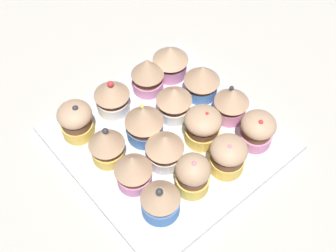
{
  "coord_description": "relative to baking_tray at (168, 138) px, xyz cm",
  "views": [
    {
      "loc": [
        33.36,
        -28.26,
        64.37
      ],
      "look_at": [
        0.0,
        0.0,
        4.2
      ],
      "focal_mm": 48.14,
      "sensor_mm": 36.0,
      "label": 1
    }
  ],
  "objects": [
    {
      "name": "cupcake_10",
      "position": [
        3.98,
        4.1,
        4.08
      ],
      "size": [
        6.16,
        6.16,
        6.97
      ],
      "color": "#EFC651",
      "rests_on": "baking_tray"
    },
    {
      "name": "cupcake_7",
      "position": [
        9.75,
        -3.32,
        4.27
      ],
      "size": [
        5.41,
        5.41,
        7.56
      ],
      "color": "#EFC651",
      "rests_on": "baking_tray"
    },
    {
      "name": "cupcake_0",
      "position": [
        -10.41,
        -11.14,
        4.19
      ],
      "size": [
        5.77,
        5.77,
        7.26
      ],
      "color": "#EFC651",
      "rests_on": "baking_tray"
    },
    {
      "name": "cupcake_4",
      "position": [
        -10.79,
        -3.51,
        4.32
      ],
      "size": [
        6.23,
        6.23,
        7.49
      ],
      "color": "white",
      "rests_on": "baking_tray"
    },
    {
      "name": "cupcake_1",
      "position": [
        -3.12,
        -10.11,
        4.62
      ],
      "size": [
        5.87,
        5.87,
        7.97
      ],
      "color": "#EFC651",
      "rests_on": "baking_tray"
    },
    {
      "name": "cupcake_8",
      "position": [
        -10.62,
        4.21,
        4.45
      ],
      "size": [
        5.94,
        5.94,
        7.47
      ],
      "color": "pink",
      "rests_on": "baking_tray"
    },
    {
      "name": "cupcake_9",
      "position": [
        -2.92,
        3.84,
        4.31
      ],
      "size": [
        6.16,
        6.16,
        7.02
      ],
      "color": "white",
      "rests_on": "baking_tray"
    },
    {
      "name": "cupcake_13",
      "position": [
        -3.44,
        10.76,
        4.34
      ],
      "size": [
        6.47,
        6.47,
        7.07
      ],
      "color": "#477AC6",
      "rests_on": "baking_tray"
    },
    {
      "name": "cupcake_5",
      "position": [
        -2.66,
        -2.85,
        4.54
      ],
      "size": [
        6.49,
        6.49,
        7.88
      ],
      "color": "#477AC6",
      "rests_on": "baking_tray"
    },
    {
      "name": "cupcake_2",
      "position": [
        3.31,
        -9.73,
        4.45
      ],
      "size": [
        5.95,
        5.95,
        7.35
      ],
      "color": "pink",
      "rests_on": "baking_tray"
    },
    {
      "name": "baking_tray",
      "position": [
        0.0,
        0.0,
        0.0
      ],
      "size": [
        33.26,
        33.26,
        1.2
      ],
      "color": "silver",
      "rests_on": "ground_plane"
    },
    {
      "name": "cupcake_12",
      "position": [
        -10.77,
        9.71,
        4.2
      ],
      "size": [
        6.62,
        6.62,
        6.84
      ],
      "color": "pink",
      "rests_on": "baking_tray"
    },
    {
      "name": "cupcake_15",
      "position": [
        10.19,
        10.51,
        3.92
      ],
      "size": [
        5.79,
        5.79,
        6.66
      ],
      "color": "pink",
      "rests_on": "baking_tray"
    },
    {
      "name": "ground_plane",
      "position": [
        0.0,
        0.0,
        -2.1
      ],
      "size": [
        180.0,
        180.0,
        3.0
      ],
      "primitive_type": "cube",
      "color": "beige"
    },
    {
      "name": "cupcake_3",
      "position": [
        9.67,
        -9.66,
        4.28
      ],
      "size": [
        5.98,
        5.98,
        7.63
      ],
      "color": "#477AC6",
      "rests_on": "baking_tray"
    },
    {
      "name": "cupcake_14",
      "position": [
        3.6,
        11.08,
        4.28
      ],
      "size": [
        5.99,
        5.99,
        7.22
      ],
      "color": "pink",
      "rests_on": "baking_tray"
    },
    {
      "name": "cupcake_11",
      "position": [
        10.65,
        3.28,
        4.04
      ],
      "size": [
        5.89,
        5.89,
        6.93
      ],
      "color": "#EFC651",
      "rests_on": "baking_tray"
    },
    {
      "name": "cupcake_6",
      "position": [
        3.38,
        -3.52,
        4.22
      ],
      "size": [
        6.19,
        6.19,
        6.97
      ],
      "color": "white",
      "rests_on": "baking_tray"
    }
  ]
}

